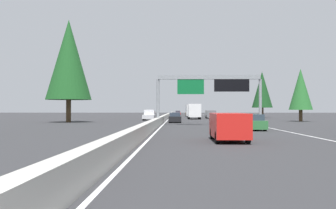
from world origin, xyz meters
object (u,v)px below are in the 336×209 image
at_px(minivan_mid_center, 229,125).
at_px(conifer_right_far, 262,90).
at_px(sedan_near_center, 175,118).
at_px(bus_distant_a, 191,110).
at_px(pickup_far_right, 189,113).
at_px(oncoming_near, 149,115).
at_px(conifer_left_near, 69,60).
at_px(sedan_far_left, 178,113).
at_px(box_truck_mid_right, 194,111).
at_px(conifer_right_mid, 301,89).
at_px(minivan_distant_b, 211,114).
at_px(sign_gantry_overhead, 210,85).
at_px(sedan_far_center, 253,123).

bearing_deg(minivan_mid_center, conifer_right_far, -13.71).
bearing_deg(sedan_near_center, bus_distant_a, -4.91).
xyz_separation_m(pickup_far_right, oncoming_near, (-49.01, 8.38, 0.00)).
bearing_deg(conifer_left_near, oncoming_near, -42.88).
bearing_deg(sedan_far_left, box_truck_mid_right, -176.36).
height_order(bus_distant_a, conifer_right_mid, conifer_right_mid).
bearing_deg(sedan_near_center, oncoming_near, 19.91).
distance_m(pickup_far_right, minivan_distant_b, 35.38).
bearing_deg(minivan_mid_center, conifer_left_near, 29.68).
bearing_deg(box_truck_mid_right, bus_distant_a, -0.43).
xyz_separation_m(sign_gantry_overhead, bus_distant_a, (53.30, 0.59, -3.10)).
xyz_separation_m(sedan_far_left, conifer_right_mid, (-65.97, -19.51, 4.40)).
xyz_separation_m(pickup_far_right, conifer_right_mid, (-56.11, -16.17, 4.17)).
distance_m(pickup_far_right, bus_distant_a, 18.08).
height_order(sedan_far_center, conifer_left_near, conifer_left_near).
relative_size(sedan_far_center, oncoming_near, 0.79).
bearing_deg(conifer_left_near, sign_gantry_overhead, -117.23).
height_order(sedan_near_center, box_truck_mid_right, box_truck_mid_right).
bearing_deg(conifer_left_near, bus_distant_a, -24.51).
xyz_separation_m(box_truck_mid_right, conifer_right_mid, (-15.03, -16.27, 3.47)).
xyz_separation_m(sedan_near_center, conifer_right_far, (32.70, -19.53, 5.71)).
relative_size(bus_distant_a, conifer_right_far, 1.09).
bearing_deg(conifer_right_far, oncoming_near, 129.22).
relative_size(sedan_far_left, oncoming_near, 0.79).
bearing_deg(conifer_right_mid, sedan_far_left, 16.47).
height_order(sign_gantry_overhead, sedan_far_left, sign_gantry_overhead).
height_order(sedan_near_center, minivan_distant_b, minivan_distant_b).
xyz_separation_m(sedan_far_center, conifer_left_near, (21.26, 23.20, 8.61)).
bearing_deg(oncoming_near, sedan_far_center, 19.98).
height_order(minivan_mid_center, oncoming_near, oncoming_near).
height_order(minivan_distant_b, conifer_left_near, conifer_left_near).
distance_m(sedan_far_left, minivan_distant_b, 45.59).
xyz_separation_m(sedan_far_left, bus_distant_a, (-27.92, -3.41, 1.03)).
xyz_separation_m(minivan_mid_center, box_truck_mid_right, (53.81, -0.08, 0.66)).
bearing_deg(oncoming_near, conifer_right_far, 129.22).
xyz_separation_m(sedan_far_center, sedan_near_center, (20.29, 7.40, 0.00)).
relative_size(sedan_far_center, conifer_left_near, 0.29).
height_order(sedan_far_center, oncoming_near, oncoming_near).
height_order(box_truck_mid_right, minivan_distant_b, box_truck_mid_right).
relative_size(box_truck_mid_right, conifer_right_mid, 1.01).
bearing_deg(conifer_right_mid, pickup_far_right, 16.08).
relative_size(sedan_far_left, conifer_right_mid, 0.53).
height_order(sedan_far_left, bus_distant_a, bus_distant_a).
xyz_separation_m(sign_gantry_overhead, sedan_near_center, (9.40, 4.36, -4.13)).
xyz_separation_m(bus_distant_a, conifer_right_mid, (-38.05, -16.10, 3.36)).
distance_m(sedan_far_center, pickup_far_right, 82.33).
xyz_separation_m(sign_gantry_overhead, conifer_right_mid, (15.25, -15.51, 0.27)).
xyz_separation_m(sedan_far_left, conifer_left_near, (-70.85, 16.16, 8.61)).
bearing_deg(conifer_right_far, sedan_far_center, 167.11).
xyz_separation_m(oncoming_near, conifer_left_near, (-11.97, 11.12, 8.38)).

